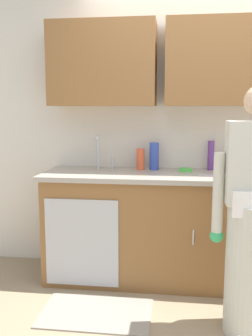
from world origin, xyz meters
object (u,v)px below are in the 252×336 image
at_px(bottle_cleaner_spray, 140,159).
at_px(bottle_water_tall, 211,155).
at_px(sponge, 185,170).
at_px(bottle_water_short, 154,156).
at_px(bottle_soap, 228,160).
at_px(knife_on_counter, 214,176).
at_px(sink, 99,173).

height_order(bottle_cleaner_spray, bottle_water_tall, bottle_water_tall).
bearing_deg(sponge, bottle_water_short, 165.05).
bearing_deg(bottle_water_tall, bottle_soap, 4.27).
distance_m(bottle_soap, knife_on_counter, 0.38).
relative_size(sink, bottle_water_tall, 1.93).
height_order(bottle_water_tall, sponge, bottle_water_tall).
distance_m(bottle_water_tall, bottle_water_short, 0.50).
height_order(sink, bottle_cleaner_spray, sink).
bearing_deg(sponge, bottle_water_tall, 29.07).
bearing_deg(knife_on_counter, sink, 9.02).
xyz_separation_m(bottle_soap, sponge, (-0.37, -0.13, -0.07)).
bearing_deg(sponge, sink, -172.59).
xyz_separation_m(bottle_water_short, knife_on_counter, (0.50, -0.27, -0.12)).
relative_size(sink, knife_on_counter, 2.08).
distance_m(bottle_water_short, knife_on_counter, 0.58).
relative_size(bottle_cleaner_spray, bottle_water_short, 0.77).
relative_size(bottle_soap, sponge, 1.62).
bearing_deg(bottle_water_tall, bottle_cleaner_spray, -174.76).
bearing_deg(bottle_cleaner_spray, bottle_soap, 5.05).
distance_m(bottle_cleaner_spray, bottle_water_short, 0.12).
relative_size(bottle_soap, knife_on_counter, 0.74).
height_order(sink, bottle_water_short, sink).
xyz_separation_m(sink, bottle_water_short, (0.46, 0.17, 0.14)).
bearing_deg(sink, bottle_water_short, 20.14).
xyz_separation_m(sink, sponge, (0.74, 0.10, 0.03)).
relative_size(bottle_water_tall, bottle_water_short, 1.07).
relative_size(bottle_water_tall, knife_on_counter, 1.08).
xyz_separation_m(knife_on_counter, sponge, (-0.23, 0.20, 0.01)).
distance_m(bottle_water_tall, bottle_soap, 0.16).
distance_m(bottle_cleaner_spray, bottle_soap, 0.77).
height_order(knife_on_counter, sponge, sponge).
xyz_separation_m(sink, bottle_soap, (1.11, 0.23, 0.10)).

